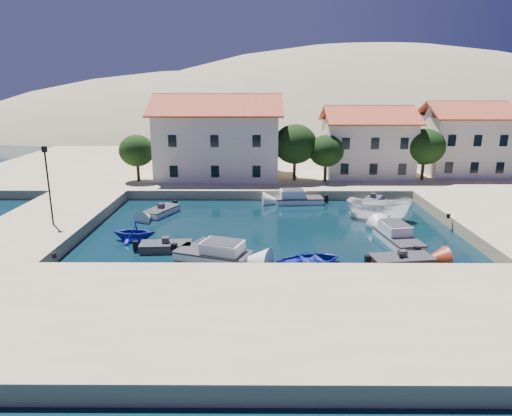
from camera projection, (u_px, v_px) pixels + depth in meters
The scene contains 21 objects.
ground at pixel (277, 278), 28.71m from camera, with size 400.00×400.00×0.00m, color black.
quay_south at pixel (282, 317), 22.79m from camera, with size 52.00×12.00×1.00m, color tan.
quay_west at pixel (47, 223), 38.33m from camera, with size 8.00×20.00×1.00m, color tan.
quay_north at pixel (281, 166), 65.25m from camera, with size 80.00×36.00×1.00m, color tan.
hills at pixel (323, 192), 154.04m from camera, with size 254.00×176.00×99.00m.
building_left at pixel (218, 135), 54.21m from camera, with size 14.70×9.45×9.70m.
building_mid at pixel (367, 140), 55.27m from camera, with size 10.50×8.40×8.30m.
building_right at pixel (463, 137), 56.11m from camera, with size 9.45×8.40×8.80m.
trees at pixel (308, 147), 51.99m from camera, with size 37.30×5.30×6.45m.
lamppost at pixel (48, 178), 35.28m from camera, with size 0.35×0.25×6.22m.
bollards at pixel (315, 240), 32.13m from camera, with size 29.36×9.56×0.30m.
motorboat_grey_sw at pixel (166, 247), 33.29m from camera, with size 3.81×1.90×1.25m.
cabin_cruiser_south at pixel (213, 253), 31.55m from camera, with size 5.70×3.91×1.60m.
rowboat_south at pixel (311, 265), 30.70m from camera, with size 3.19×4.46×0.92m, color #1B2599.
motorboat_red_se at pixel (402, 261), 30.66m from camera, with size 4.34×2.43×1.25m.
cabin_cruiser_east at pixel (398, 237), 34.83m from camera, with size 2.80×5.41×1.60m.
boat_east at pixel (378, 219), 41.18m from camera, with size 2.15×5.72×2.21m, color white.
motorboat_white_ne at pixel (373, 200), 46.61m from camera, with size 2.62×3.28×1.25m.
rowboat_west at pixel (135, 240), 35.61m from camera, with size 2.85×3.30×1.74m, color #1B2599.
motorboat_white_west at pixel (161, 211), 42.62m from camera, with size 3.15×4.28×1.25m.
cabin_cruiser_north at pixel (299, 199), 46.62m from camera, with size 4.94×2.37×1.60m.
Camera 1 is at (-1.18, -26.57, 11.76)m, focal length 32.00 mm.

